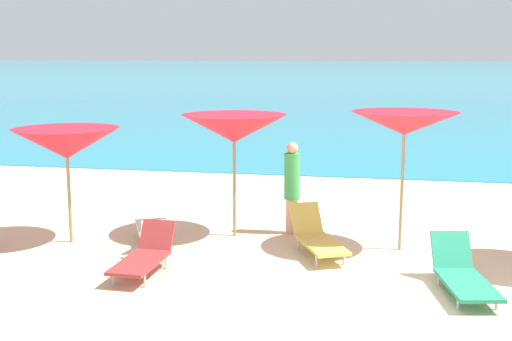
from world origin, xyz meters
The scene contains 10 objects.
ground_plane centered at (0.00, 10.00, -0.15)m, with size 50.00×100.00×0.30m, color beige.
ocean_water centered at (0.00, 229.15, 0.01)m, with size 650.00×440.00×0.02m, color teal.
umbrella_2 centered at (-5.77, 1.90, 1.79)m, with size 2.01×2.01×2.06m.
umbrella_3 centered at (-2.98, 2.89, 2.01)m, with size 1.98×1.98×2.27m.
umbrella_4 centered at (0.03, 2.56, 2.19)m, with size 1.86×1.86×2.39m.
lounge_chair_4 centered at (-4.28, 2.15, 0.28)m, with size 1.18×1.63×0.60m.
lounge_chair_5 centered at (-3.86, 0.56, 0.29)m, with size 0.61×1.53×0.69m.
lounge_chair_9 centered at (-1.37, 2.05, 0.30)m, with size 1.20×1.74×0.73m.
lounge_chair_10 centered at (0.85, 0.65, 0.27)m, with size 0.89×1.70×0.71m.
beachgoer_0 centered at (-1.96, 3.25, 0.93)m, with size 0.29×0.29×1.73m.
Camera 1 is at (-0.34, -8.50, 3.30)m, focal length 45.39 mm.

